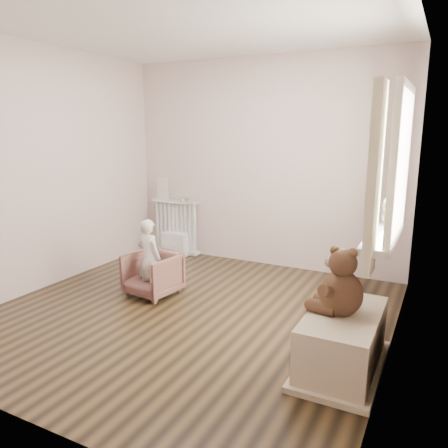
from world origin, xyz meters
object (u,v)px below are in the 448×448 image
at_px(radiator, 176,226).
at_px(toy_bench, 342,343).
at_px(toy_vanity, 177,235).
at_px(child, 149,257).
at_px(plush_cat, 389,213).
at_px(teddy_bear, 342,282).
at_px(armchair, 153,274).

relative_size(radiator, toy_bench, 0.82).
relative_size(radiator, toy_vanity, 1.32).
bearing_deg(toy_vanity, toy_bench, -35.99).
xyz_separation_m(child, plush_cat, (2.24, 0.52, 0.58)).
distance_m(radiator, toy_vanity, 0.13).
relative_size(radiator, teddy_bear, 1.55).
bearing_deg(child, toy_vanity, -59.23).
relative_size(toy_vanity, child, 0.71).
height_order(child, plush_cat, plush_cat).
bearing_deg(radiator, teddy_bear, -36.61).
height_order(toy_vanity, teddy_bear, teddy_bear).
height_order(armchair, plush_cat, plush_cat).
bearing_deg(toy_vanity, child, -67.13).
xyz_separation_m(radiator, child, (0.66, -1.50, 0.03)).
bearing_deg(toy_vanity, plush_cat, -18.36).
bearing_deg(armchair, teddy_bear, -7.83).
relative_size(toy_bench, plush_cat, 3.41).
xyz_separation_m(child, toy_bench, (2.10, -0.51, -0.22)).
bearing_deg(plush_cat, toy_bench, -88.48).
distance_m(toy_bench, plush_cat, 1.31).
relative_size(radiator, armchair, 1.51).
xyz_separation_m(radiator, teddy_bear, (2.74, -2.03, 0.28)).
bearing_deg(teddy_bear, radiator, 152.99).
bearing_deg(armchair, toy_bench, -6.98).
relative_size(radiator, child, 0.93).
bearing_deg(toy_bench, toy_vanity, 144.01).
distance_m(toy_vanity, toy_bench, 3.37).
height_order(radiator, toy_bench, radiator).
bearing_deg(plush_cat, toy_vanity, 170.92).
bearing_deg(toy_vanity, armchair, -66.41).
bearing_deg(teddy_bear, child, 175.15).
height_order(toy_vanity, armchair, toy_vanity).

